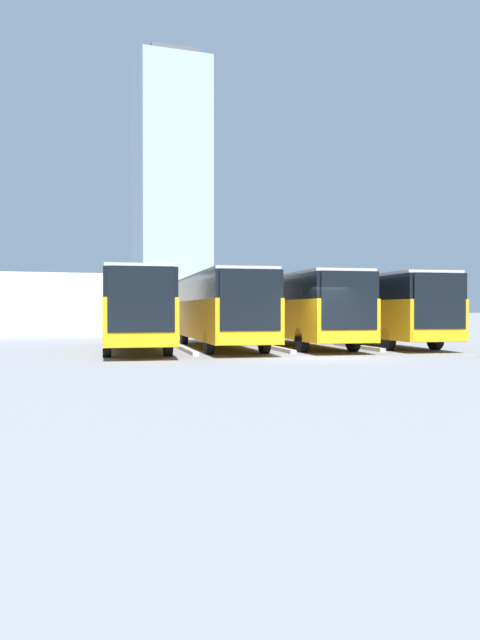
% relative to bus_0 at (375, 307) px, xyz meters
% --- Properties ---
extents(ground_plane, '(600.00, 600.00, 0.00)m').
position_rel_bus_0_xyz_m(ground_plane, '(5.71, 5.97, -1.80)').
color(ground_plane, gray).
extents(bus_0, '(3.72, 11.92, 3.22)m').
position_rel_bus_0_xyz_m(bus_0, '(0.00, 0.00, 0.00)').
color(bus_0, orange).
rests_on(bus_0, ground_plane).
extents(curb_divider_0, '(0.80, 5.09, 0.15)m').
position_rel_bus_0_xyz_m(curb_divider_0, '(1.90, 1.73, -1.73)').
color(curb_divider_0, '#B2B2AD').
rests_on(curb_divider_0, ground_plane).
extents(bus_1, '(3.72, 11.92, 3.22)m').
position_rel_bus_0_xyz_m(bus_1, '(3.81, -0.15, 0.00)').
color(bus_1, orange).
rests_on(bus_1, ground_plane).
extents(curb_divider_1, '(0.80, 5.09, 0.15)m').
position_rel_bus_0_xyz_m(curb_divider_1, '(5.71, 1.58, -1.73)').
color(curb_divider_1, '#B2B2AD').
rests_on(curb_divider_1, ground_plane).
extents(bus_2, '(3.72, 11.92, 3.22)m').
position_rel_bus_0_xyz_m(bus_2, '(7.61, -0.22, 0.00)').
color(bus_2, orange).
rests_on(bus_2, ground_plane).
extents(curb_divider_2, '(0.80, 5.09, 0.15)m').
position_rel_bus_0_xyz_m(curb_divider_2, '(9.51, 1.51, -1.73)').
color(curb_divider_2, '#B2B2AD').
rests_on(curb_divider_2, ground_plane).
extents(bus_3, '(3.72, 11.92, 3.22)m').
position_rel_bus_0_xyz_m(bus_3, '(11.42, -0.07, 0.00)').
color(bus_3, orange).
rests_on(bus_3, ground_plane).
extents(station_building, '(27.68, 11.10, 4.01)m').
position_rel_bus_0_xyz_m(station_building, '(5.71, -18.54, 0.24)').
color(station_building, beige).
rests_on(station_building, ground_plane).
extents(office_tower, '(20.51, 20.51, 77.57)m').
position_rel_bus_0_xyz_m(office_tower, '(-24.98, -157.07, 36.38)').
color(office_tower, '#93A8B7').
rests_on(office_tower, ground_plane).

